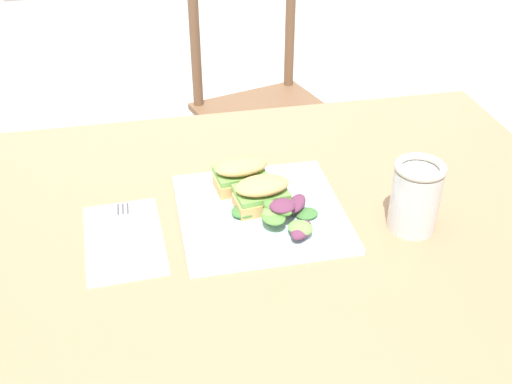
{
  "coord_description": "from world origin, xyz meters",
  "views": [
    {
      "loc": [
        -0.14,
        -0.76,
        1.35
      ],
      "look_at": [
        0.03,
        0.09,
        0.76
      ],
      "focal_mm": 43.63,
      "sensor_mm": 36.0,
      "label": 1
    }
  ],
  "objects_px": {
    "dining_table": "(257,287)",
    "fork_on_napkin": "(124,231)",
    "chair_wooden_far": "(264,110)",
    "sandwich_half_front": "(262,193)",
    "sandwich_half_back": "(241,174)",
    "plate_lunch": "(261,213)",
    "mason_jar_iced_tea": "(415,199)"
  },
  "relations": [
    {
      "from": "sandwich_half_back",
      "to": "mason_jar_iced_tea",
      "type": "xyz_separation_m",
      "value": [
        0.25,
        -0.15,
        0.02
      ]
    },
    {
      "from": "sandwich_half_back",
      "to": "fork_on_napkin",
      "type": "distance_m",
      "value": 0.22
    },
    {
      "from": "dining_table",
      "to": "plate_lunch",
      "type": "bearing_deg",
      "value": 63.18
    },
    {
      "from": "plate_lunch",
      "to": "sandwich_half_front",
      "type": "bearing_deg",
      "value": 67.31
    },
    {
      "from": "fork_on_napkin",
      "to": "dining_table",
      "type": "bearing_deg",
      "value": -4.74
    },
    {
      "from": "sandwich_half_front",
      "to": "fork_on_napkin",
      "type": "distance_m",
      "value": 0.23
    },
    {
      "from": "sandwich_half_front",
      "to": "sandwich_half_back",
      "type": "distance_m",
      "value": 0.07
    },
    {
      "from": "dining_table",
      "to": "fork_on_napkin",
      "type": "xyz_separation_m",
      "value": [
        -0.21,
        0.02,
        0.14
      ]
    },
    {
      "from": "fork_on_napkin",
      "to": "chair_wooden_far",
      "type": "bearing_deg",
      "value": 65.41
    },
    {
      "from": "dining_table",
      "to": "chair_wooden_far",
      "type": "distance_m",
      "value": 1.01
    },
    {
      "from": "chair_wooden_far",
      "to": "mason_jar_iced_tea",
      "type": "height_order",
      "value": "chair_wooden_far"
    },
    {
      "from": "chair_wooden_far",
      "to": "sandwich_half_back",
      "type": "xyz_separation_m",
      "value": [
        -0.23,
        -0.88,
        0.33
      ]
    },
    {
      "from": "dining_table",
      "to": "plate_lunch",
      "type": "relative_size",
      "value": 4.26
    },
    {
      "from": "plate_lunch",
      "to": "fork_on_napkin",
      "type": "height_order",
      "value": "plate_lunch"
    },
    {
      "from": "sandwich_half_back",
      "to": "mason_jar_iced_tea",
      "type": "bearing_deg",
      "value": -31.39
    },
    {
      "from": "dining_table",
      "to": "chair_wooden_far",
      "type": "height_order",
      "value": "chair_wooden_far"
    },
    {
      "from": "plate_lunch",
      "to": "fork_on_napkin",
      "type": "bearing_deg",
      "value": -178.5
    },
    {
      "from": "dining_table",
      "to": "plate_lunch",
      "type": "xyz_separation_m",
      "value": [
        0.01,
        0.02,
        0.14
      ]
    },
    {
      "from": "chair_wooden_far",
      "to": "sandwich_half_front",
      "type": "relative_size",
      "value": 8.98
    },
    {
      "from": "dining_table",
      "to": "fork_on_napkin",
      "type": "bearing_deg",
      "value": 175.26
    },
    {
      "from": "dining_table",
      "to": "plate_lunch",
      "type": "distance_m",
      "value": 0.14
    },
    {
      "from": "fork_on_napkin",
      "to": "plate_lunch",
      "type": "bearing_deg",
      "value": 1.5
    },
    {
      "from": "chair_wooden_far",
      "to": "sandwich_half_front",
      "type": "bearing_deg",
      "value": -102.49
    },
    {
      "from": "chair_wooden_far",
      "to": "fork_on_napkin",
      "type": "distance_m",
      "value": 1.09
    },
    {
      "from": "dining_table",
      "to": "sandwich_half_back",
      "type": "bearing_deg",
      "value": 94.56
    },
    {
      "from": "chair_wooden_far",
      "to": "sandwich_half_back",
      "type": "height_order",
      "value": "chair_wooden_far"
    },
    {
      "from": "dining_table",
      "to": "plate_lunch",
      "type": "height_order",
      "value": "plate_lunch"
    },
    {
      "from": "dining_table",
      "to": "mason_jar_iced_tea",
      "type": "bearing_deg",
      "value": -12.84
    },
    {
      "from": "sandwich_half_front",
      "to": "fork_on_napkin",
      "type": "xyz_separation_m",
      "value": [
        -0.23,
        -0.01,
        -0.03
      ]
    },
    {
      "from": "plate_lunch",
      "to": "sandwich_half_back",
      "type": "height_order",
      "value": "sandwich_half_back"
    },
    {
      "from": "sandwich_half_front",
      "to": "plate_lunch",
      "type": "bearing_deg",
      "value": -112.69
    },
    {
      "from": "plate_lunch",
      "to": "mason_jar_iced_tea",
      "type": "height_order",
      "value": "mason_jar_iced_tea"
    }
  ]
}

